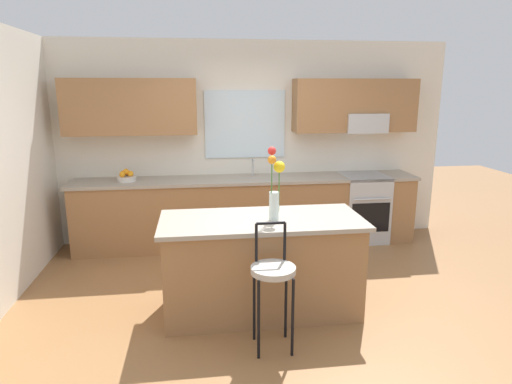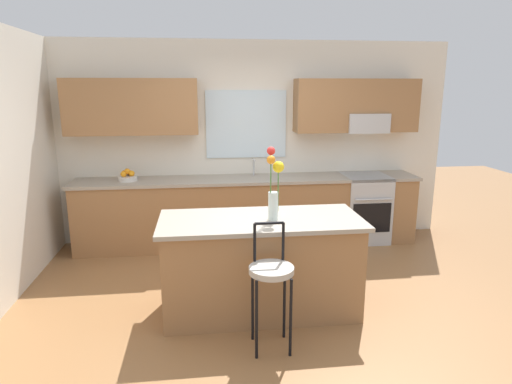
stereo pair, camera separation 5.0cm
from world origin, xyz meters
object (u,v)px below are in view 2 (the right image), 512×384
(oven_range, at_px, (364,208))
(fruit_bowl_oranges, at_px, (127,176))
(bar_stool_near, at_px, (271,275))
(flower_vase, at_px, (274,185))
(kitchen_island, at_px, (261,265))

(oven_range, height_order, fruit_bowl_oranges, fruit_bowl_oranges)
(bar_stool_near, relative_size, flower_vase, 1.57)
(kitchen_island, xyz_separation_m, fruit_bowl_oranges, (-1.48, 1.86, 0.51))
(kitchen_island, bearing_deg, flower_vase, -28.36)
(bar_stool_near, bearing_deg, oven_range, 55.49)
(kitchen_island, height_order, bar_stool_near, bar_stool_near)
(kitchen_island, relative_size, flower_vase, 2.80)
(kitchen_island, bearing_deg, oven_range, 47.32)
(flower_vase, bearing_deg, fruit_bowl_oranges, 129.58)
(oven_range, relative_size, fruit_bowl_oranges, 3.83)
(kitchen_island, bearing_deg, bar_stool_near, -90.00)
(oven_range, distance_m, bar_stool_near, 2.99)
(bar_stool_near, height_order, flower_vase, flower_vase)
(bar_stool_near, height_order, fruit_bowl_oranges, fruit_bowl_oranges)
(flower_vase, bearing_deg, bar_stool_near, -100.95)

